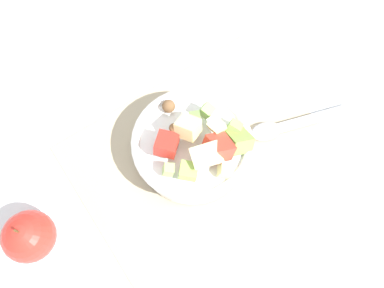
% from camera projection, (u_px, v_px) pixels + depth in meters
% --- Properties ---
extents(ground_plane, '(2.40, 2.40, 0.00)m').
position_uv_depth(ground_plane, '(195.00, 147.00, 0.71)').
color(ground_plane, silver).
extents(placemat, '(0.44, 0.30, 0.01)m').
position_uv_depth(placemat, '(195.00, 146.00, 0.70)').
color(placemat, tan).
rests_on(placemat, ground_plane).
extents(salad_bowl, '(0.21, 0.21, 0.12)m').
position_uv_depth(salad_bowl, '(193.00, 146.00, 0.66)').
color(salad_bowl, white).
rests_on(salad_bowl, placemat).
extents(serving_spoon, '(0.20, 0.09, 0.01)m').
position_uv_depth(serving_spoon, '(285.00, 126.00, 0.71)').
color(serving_spoon, '#B7B7BC').
rests_on(serving_spoon, placemat).
extents(whole_apple, '(0.08, 0.08, 0.10)m').
position_uv_depth(whole_apple, '(29.00, 236.00, 0.60)').
color(whole_apple, red).
rests_on(whole_apple, ground_plane).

